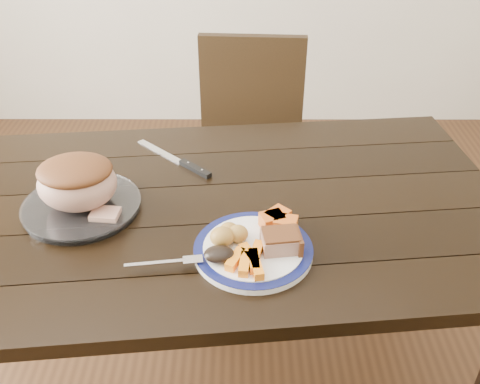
{
  "coord_description": "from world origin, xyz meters",
  "views": [
    {
      "loc": [
        0.08,
        -1.17,
        1.58
      ],
      "look_at": [
        0.08,
        -0.02,
        0.8
      ],
      "focal_mm": 40.0,
      "sensor_mm": 36.0,
      "label": 1
    }
  ],
  "objects_px": {
    "roast_joint": "(77,184)",
    "dinner_plate": "(253,250)",
    "serving_platter": "(82,207)",
    "carving_knife": "(186,164)",
    "dining_table": "(211,230)",
    "fork": "(170,262)",
    "chair_far": "(250,143)",
    "pork_slice": "(280,241)"
  },
  "relations": [
    {
      "from": "dining_table",
      "to": "fork",
      "type": "bearing_deg",
      "value": -106.95
    },
    {
      "from": "chair_far",
      "to": "carving_knife",
      "type": "height_order",
      "value": "chair_far"
    },
    {
      "from": "dining_table",
      "to": "fork",
      "type": "height_order",
      "value": "fork"
    },
    {
      "from": "serving_platter",
      "to": "pork_slice",
      "type": "bearing_deg",
      "value": -19.17
    },
    {
      "from": "chair_far",
      "to": "serving_platter",
      "type": "height_order",
      "value": "chair_far"
    },
    {
      "from": "dinner_plate",
      "to": "fork",
      "type": "bearing_deg",
      "value": -163.76
    },
    {
      "from": "chair_far",
      "to": "fork",
      "type": "distance_m",
      "value": 1.05
    },
    {
      "from": "serving_platter",
      "to": "roast_joint",
      "type": "height_order",
      "value": "roast_joint"
    },
    {
      "from": "pork_slice",
      "to": "fork",
      "type": "xyz_separation_m",
      "value": [
        -0.25,
        -0.05,
        -0.02
      ]
    },
    {
      "from": "pork_slice",
      "to": "dinner_plate",
      "type": "bearing_deg",
      "value": 175.24
    },
    {
      "from": "chair_far",
      "to": "dinner_plate",
      "type": "relative_size",
      "value": 3.29
    },
    {
      "from": "dining_table",
      "to": "pork_slice",
      "type": "xyz_separation_m",
      "value": [
        0.17,
        -0.21,
        0.13
      ]
    },
    {
      "from": "fork",
      "to": "dinner_plate",
      "type": "bearing_deg",
      "value": 8.5
    },
    {
      "from": "carving_knife",
      "to": "serving_platter",
      "type": "bearing_deg",
      "value": -95.67
    },
    {
      "from": "dinner_plate",
      "to": "carving_knife",
      "type": "distance_m",
      "value": 0.44
    },
    {
      "from": "chair_far",
      "to": "roast_joint",
      "type": "relative_size",
      "value": 4.6
    },
    {
      "from": "serving_platter",
      "to": "fork",
      "type": "height_order",
      "value": "fork"
    },
    {
      "from": "dining_table",
      "to": "roast_joint",
      "type": "distance_m",
      "value": 0.38
    },
    {
      "from": "pork_slice",
      "to": "serving_platter",
      "type": "bearing_deg",
      "value": 160.83
    },
    {
      "from": "dinner_plate",
      "to": "serving_platter",
      "type": "distance_m",
      "value": 0.48
    },
    {
      "from": "dining_table",
      "to": "dinner_plate",
      "type": "relative_size",
      "value": 5.95
    },
    {
      "from": "serving_platter",
      "to": "carving_knife",
      "type": "xyz_separation_m",
      "value": [
        0.25,
        0.22,
        -0.0
      ]
    },
    {
      "from": "dinner_plate",
      "to": "pork_slice",
      "type": "bearing_deg",
      "value": -4.76
    },
    {
      "from": "dining_table",
      "to": "carving_knife",
      "type": "height_order",
      "value": "carving_knife"
    },
    {
      "from": "roast_joint",
      "to": "carving_knife",
      "type": "relative_size",
      "value": 0.82
    },
    {
      "from": "serving_platter",
      "to": "fork",
      "type": "distance_m",
      "value": 0.34
    },
    {
      "from": "dining_table",
      "to": "roast_joint",
      "type": "height_order",
      "value": "roast_joint"
    },
    {
      "from": "dinner_plate",
      "to": "fork",
      "type": "xyz_separation_m",
      "value": [
        -0.19,
        -0.06,
        0.01
      ]
    },
    {
      "from": "dining_table",
      "to": "dinner_plate",
      "type": "xyz_separation_m",
      "value": [
        0.11,
        -0.2,
        0.1
      ]
    },
    {
      "from": "chair_far",
      "to": "pork_slice",
      "type": "bearing_deg",
      "value": 96.89
    },
    {
      "from": "roast_joint",
      "to": "carving_knife",
      "type": "distance_m",
      "value": 0.35
    },
    {
      "from": "pork_slice",
      "to": "fork",
      "type": "height_order",
      "value": "pork_slice"
    },
    {
      "from": "pork_slice",
      "to": "carving_knife",
      "type": "bearing_deg",
      "value": 122.58
    },
    {
      "from": "dinner_plate",
      "to": "fork",
      "type": "distance_m",
      "value": 0.2
    },
    {
      "from": "chair_far",
      "to": "roast_joint",
      "type": "height_order",
      "value": "chair_far"
    },
    {
      "from": "dining_table",
      "to": "chair_far",
      "type": "bearing_deg",
      "value": 80.81
    },
    {
      "from": "serving_platter",
      "to": "roast_joint",
      "type": "distance_m",
      "value": 0.07
    },
    {
      "from": "carving_knife",
      "to": "dinner_plate",
      "type": "bearing_deg",
      "value": -20.76
    },
    {
      "from": "roast_joint",
      "to": "dinner_plate",
      "type": "bearing_deg",
      "value": -21.04
    },
    {
      "from": "dinner_plate",
      "to": "serving_platter",
      "type": "height_order",
      "value": "serving_platter"
    },
    {
      "from": "chair_far",
      "to": "carving_knife",
      "type": "relative_size",
      "value": 3.76
    },
    {
      "from": "carving_knife",
      "to": "roast_joint",
      "type": "bearing_deg",
      "value": -95.67
    }
  ]
}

